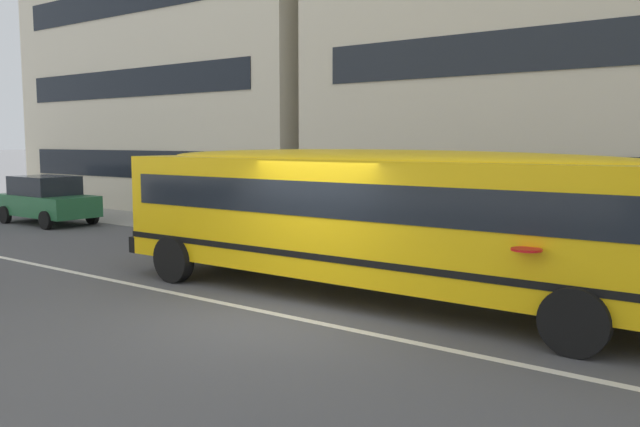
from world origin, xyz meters
TOP-DOWN VIEW (x-y plane):
  - ground_plane at (0.00, 0.00)m, footprint 400.00×400.00m
  - sidewalk_far at (0.00, 7.04)m, footprint 120.00×3.00m
  - lane_centreline at (0.00, 0.00)m, footprint 110.00×0.16m
  - school_bus at (0.59, 1.88)m, footprint 12.09×2.86m
  - parked_car_green_beside_sign at (-14.39, 4.35)m, footprint 3.91×1.90m
  - apartment_block_far_centre at (1.89, 14.52)m, footprint 17.01×12.01m

SIDE VIEW (x-z plane):
  - ground_plane at x=0.00m, z-range 0.00..0.00m
  - lane_centreline at x=0.00m, z-range 0.00..0.01m
  - sidewalk_far at x=0.00m, z-range 0.00..0.01m
  - parked_car_green_beside_sign at x=-14.39m, z-range 0.02..1.66m
  - school_bus at x=0.59m, z-range 0.25..2.95m
  - apartment_block_far_centre at x=1.89m, z-range 0.00..13.30m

